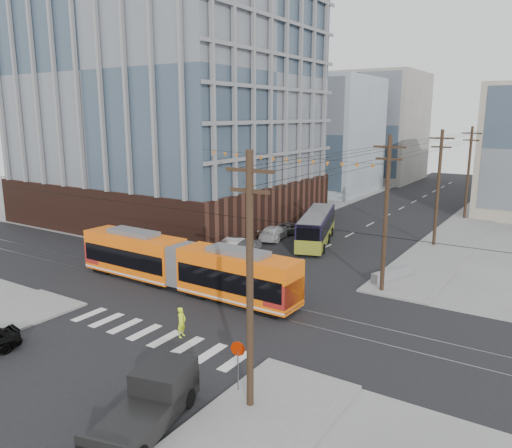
{
  "coord_description": "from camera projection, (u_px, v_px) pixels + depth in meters",
  "views": [
    {
      "loc": [
        19.1,
        -22.07,
        12.31
      ],
      "look_at": [
        -0.44,
        8.41,
        4.35
      ],
      "focal_mm": 35.0,
      "sensor_mm": 36.0,
      "label": 1
    }
  ],
  "objects": [
    {
      "name": "ground",
      "position": [
        189.0,
        318.0,
        30.86
      ],
      "size": [
        160.0,
        160.0,
        0.0
      ],
      "primitive_type": "plane",
      "color": "slate"
    },
    {
      "name": "office_building",
      "position": [
        168.0,
        97.0,
        58.3
      ],
      "size": [
        30.0,
        25.0,
        28.6
      ],
      "primitive_type": "cube",
      "color": "#381E16",
      "rests_on": "ground"
    },
    {
      "name": "bg_bldg_nw_near",
      "position": [
        315.0,
        136.0,
        80.65
      ],
      "size": [
        18.0,
        16.0,
        18.0
      ],
      "primitive_type": "cube",
      "color": "#8C99A5",
      "rests_on": "ground"
    },
    {
      "name": "bg_bldg_nw_far",
      "position": [
        376.0,
        127.0,
        95.29
      ],
      "size": [
        16.0,
        18.0,
        20.0
      ],
      "primitive_type": "cube",
      "color": "gray",
      "rests_on": "ground"
    },
    {
      "name": "utility_pole_near",
      "position": [
        250.0,
        286.0,
        20.27
      ],
      "size": [
        0.3,
        0.3,
        11.0
      ],
      "primitive_type": "cylinder",
      "color": "black",
      "rests_on": "ground"
    },
    {
      "name": "utility_pole_far",
      "position": [
        488.0,
        163.0,
        71.24
      ],
      "size": [
        0.3,
        0.3,
        11.0
      ],
      "primitive_type": "cylinder",
      "color": "black",
      "rests_on": "ground"
    },
    {
      "name": "streetcar",
      "position": [
        182.0,
        265.0,
        35.72
      ],
      "size": [
        18.51,
        2.92,
        3.56
      ],
      "primitive_type": null,
      "rotation": [
        0.0,
        0.0,
        -0.02
      ],
      "color": "#FF650A",
      "rests_on": "ground"
    },
    {
      "name": "city_bus",
      "position": [
        316.0,
        227.0,
        48.61
      ],
      "size": [
        5.68,
        11.21,
        3.12
      ],
      "primitive_type": null,
      "rotation": [
        0.0,
        0.0,
        0.32
      ],
      "color": "black",
      "rests_on": "ground"
    },
    {
      "name": "pickup_truck",
      "position": [
        145.0,
        408.0,
        19.71
      ],
      "size": [
        3.41,
        6.12,
        1.97
      ],
      "primitive_type": null,
      "rotation": [
        0.0,
        0.0,
        0.25
      ],
      "color": "black",
      "rests_on": "ground"
    },
    {
      "name": "parked_car_silver",
      "position": [
        239.0,
        246.0,
        44.65
      ],
      "size": [
        1.86,
        5.11,
        1.67
      ],
      "primitive_type": "imported",
      "rotation": [
        0.0,
        0.0,
        3.16
      ],
      "color": "#9B9B9B",
      "rests_on": "ground"
    },
    {
      "name": "parked_car_white",
      "position": [
        274.0,
        233.0,
        50.1
      ],
      "size": [
        2.83,
        5.15,
        1.41
      ],
      "primitive_type": "imported",
      "rotation": [
        0.0,
        0.0,
        3.32
      ],
      "color": "silver",
      "rests_on": "ground"
    },
    {
      "name": "parked_car_grey",
      "position": [
        291.0,
        228.0,
        52.55
      ],
      "size": [
        3.32,
        4.77,
        1.21
      ],
      "primitive_type": "imported",
      "rotation": [
        0.0,
        0.0,
        2.81
      ],
      "color": "#5D5D5D",
      "rests_on": "ground"
    },
    {
      "name": "pedestrian",
      "position": [
        182.0,
        322.0,
        28.07
      ],
      "size": [
        0.51,
        0.7,
        1.75
      ],
      "primitive_type": "imported",
      "rotation": [
        0.0,
        0.0,
        1.72
      ],
      "color": "#D3F31F",
      "rests_on": "ground"
    },
    {
      "name": "stop_sign",
      "position": [
        238.0,
        369.0,
        22.34
      ],
      "size": [
        0.85,
        0.85,
        2.33
      ],
      "primitive_type": null,
      "rotation": [
        0.0,
        0.0,
        0.23
      ],
      "color": "#9C1900",
      "rests_on": "ground"
    },
    {
      "name": "jersey_barrier",
      "position": [
        392.0,
        275.0,
        37.88
      ],
      "size": [
        2.33,
        4.24,
        0.83
      ],
      "primitive_type": "cube",
      "rotation": [
        0.0,
        0.0,
        -0.35
      ],
      "color": "slate",
      "rests_on": "ground"
    }
  ]
}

